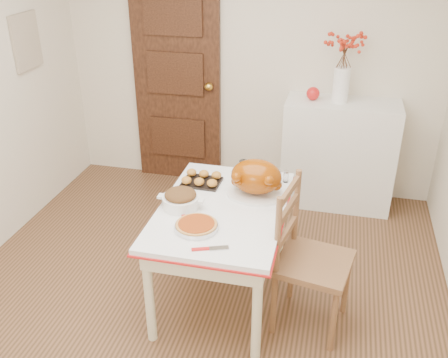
% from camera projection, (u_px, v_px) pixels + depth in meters
% --- Properties ---
extents(floor, '(3.50, 4.00, 0.00)m').
position_uv_depth(floor, '(191.00, 313.00, 3.43)').
color(floor, '#442E19').
rests_on(floor, ground).
extents(wall_back, '(3.50, 0.00, 2.50)m').
position_uv_depth(wall_back, '(250.00, 60.00, 4.59)').
color(wall_back, beige).
rests_on(wall_back, ground).
extents(door_back, '(0.85, 0.06, 2.06)m').
position_uv_depth(door_back, '(177.00, 80.00, 4.80)').
color(door_back, black).
rests_on(door_back, ground).
extents(photo_board, '(0.03, 0.35, 0.45)m').
position_uv_depth(photo_board, '(26.00, 41.00, 4.14)').
color(photo_board, '#B1A88D').
rests_on(photo_board, ground).
extents(sideboard, '(0.99, 0.44, 0.99)m').
position_uv_depth(sideboard, '(338.00, 154.00, 4.56)').
color(sideboard, white).
rests_on(sideboard, floor).
extents(kitchen_table, '(0.83, 1.21, 0.72)m').
position_uv_depth(kitchen_table, '(222.00, 252.00, 3.44)').
color(kitchen_table, white).
rests_on(kitchen_table, floor).
extents(chair_oak, '(0.52, 0.52, 1.00)m').
position_uv_depth(chair_oak, '(314.00, 260.00, 3.13)').
color(chair_oak, brown).
rests_on(chair_oak, floor).
extents(berry_vase, '(0.32, 0.32, 0.62)m').
position_uv_depth(berry_vase, '(343.00, 66.00, 4.20)').
color(berry_vase, white).
rests_on(berry_vase, sideboard).
extents(apple, '(0.11, 0.11, 0.11)m').
position_uv_depth(apple, '(313.00, 94.00, 4.36)').
color(apple, red).
rests_on(apple, sideboard).
extents(turkey_platter, '(0.46, 0.40, 0.26)m').
position_uv_depth(turkey_platter, '(256.00, 178.00, 3.36)').
color(turkey_platter, '#843002').
rests_on(turkey_platter, kitchen_table).
extents(pumpkin_pie, '(0.33, 0.33, 0.05)m').
position_uv_depth(pumpkin_pie, '(196.00, 225.00, 3.03)').
color(pumpkin_pie, '#8F350F').
rests_on(pumpkin_pie, kitchen_table).
extents(stuffing_dish, '(0.37, 0.33, 0.12)m').
position_uv_depth(stuffing_dish, '(181.00, 199.00, 3.25)').
color(stuffing_dish, '#4F3014').
rests_on(stuffing_dish, kitchen_table).
extents(rolls_tray, '(0.27, 0.22, 0.07)m').
position_uv_depth(rolls_tray, '(202.00, 179.00, 3.56)').
color(rolls_tray, '#B76724').
rests_on(rolls_tray, kitchen_table).
extents(pie_server, '(0.22, 0.13, 0.01)m').
position_uv_depth(pie_server, '(210.00, 248.00, 2.85)').
color(pie_server, silver).
rests_on(pie_server, kitchen_table).
extents(carving_knife, '(0.24, 0.23, 0.01)m').
position_uv_depth(carving_knife, '(187.00, 219.00, 3.14)').
color(carving_knife, silver).
rests_on(carving_knife, kitchen_table).
extents(drinking_glass, '(0.09, 0.09, 0.12)m').
position_uv_depth(drinking_glass, '(244.00, 168.00, 3.65)').
color(drinking_glass, white).
rests_on(drinking_glass, kitchen_table).
extents(shaker_pair, '(0.10, 0.06, 0.09)m').
position_uv_depth(shaker_pair, '(282.00, 176.00, 3.58)').
color(shaker_pair, white).
rests_on(shaker_pair, kitchen_table).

